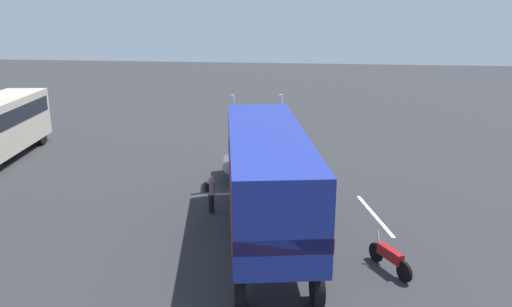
# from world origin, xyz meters

# --- Properties ---
(ground_plane) EXTENTS (120.00, 120.00, 0.00)m
(ground_plane) POSITION_xyz_m (0.00, 0.00, 0.00)
(ground_plane) COLOR #2D2D30
(lane_stripe_near) EXTENTS (4.37, 0.86, 0.01)m
(lane_stripe_near) POSITION_xyz_m (-4.72, -3.50, 0.01)
(lane_stripe_near) COLOR silver
(lane_stripe_near) RESTS_ON ground_plane
(lane_stripe_mid) EXTENTS (4.31, 1.20, 0.01)m
(lane_stripe_mid) POSITION_xyz_m (-3.21, -5.73, 0.01)
(lane_stripe_mid) COLOR silver
(lane_stripe_mid) RESTS_ON ground_plane
(semi_truck) EXTENTS (14.37, 5.33, 4.50)m
(semi_truck) POSITION_xyz_m (-5.17, -1.34, 2.52)
(semi_truck) COLOR silver
(semi_truck) RESTS_ON ground_plane
(person_bystander) EXTENTS (0.43, 0.48, 1.63)m
(person_bystander) POSITION_xyz_m (-3.82, 1.06, 0.89)
(person_bystander) COLOR black
(person_bystander) RESTS_ON ground_plane
(motorcycle) EXTENTS (1.86, 1.18, 1.12)m
(motorcycle) POSITION_xyz_m (-7.91, -5.76, 0.48)
(motorcycle) COLOR black
(motorcycle) RESTS_ON ground_plane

